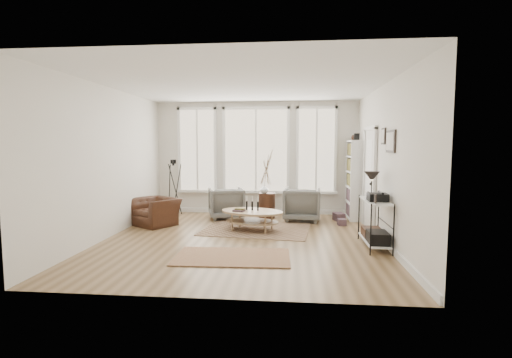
# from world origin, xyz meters

# --- Properties ---
(room) EXTENTS (5.50, 5.54, 2.90)m
(room) POSITION_xyz_m (0.02, 0.03, 1.43)
(room) COLOR olive
(room) RESTS_ON ground
(bay_window) EXTENTS (4.14, 0.12, 2.24)m
(bay_window) POSITION_xyz_m (0.00, 2.71, 1.61)
(bay_window) COLOR tan
(bay_window) RESTS_ON ground
(door) EXTENTS (0.09, 1.06, 2.22)m
(door) POSITION_xyz_m (2.57, 1.15, 1.12)
(door) COLOR silver
(door) RESTS_ON ground
(bookcase) EXTENTS (0.31, 0.85, 2.06)m
(bookcase) POSITION_xyz_m (2.44, 2.23, 0.96)
(bookcase) COLOR white
(bookcase) RESTS_ON ground
(low_shelf) EXTENTS (0.38, 1.08, 1.30)m
(low_shelf) POSITION_xyz_m (2.38, -0.30, 0.51)
(low_shelf) COLOR white
(low_shelf) RESTS_ON ground
(wall_art) EXTENTS (0.04, 0.88, 0.44)m
(wall_art) POSITION_xyz_m (2.58, -0.27, 1.88)
(wall_art) COLOR black
(wall_art) RESTS_ON ground
(rug_main) EXTENTS (2.37, 1.89, 0.01)m
(rug_main) POSITION_xyz_m (0.19, 0.86, 0.01)
(rug_main) COLOR brown
(rug_main) RESTS_ON ground
(rug_runner) EXTENTS (1.86, 1.07, 0.01)m
(rug_runner) POSITION_xyz_m (-0.02, -1.14, 0.01)
(rug_runner) COLOR brown
(rug_runner) RESTS_ON ground
(coffee_table) EXTENTS (1.49, 1.15, 0.61)m
(coffee_table) POSITION_xyz_m (0.09, 0.75, 0.33)
(coffee_table) COLOR tan
(coffee_table) RESTS_ON ground
(armchair_left) EXTENTS (1.01, 1.03, 0.75)m
(armchair_left) POSITION_xyz_m (-0.66, 1.99, 0.38)
(armchair_left) COLOR slate
(armchair_left) RESTS_ON ground
(armchair_right) EXTENTS (0.91, 0.93, 0.78)m
(armchair_right) POSITION_xyz_m (1.18, 1.88, 0.39)
(armchair_right) COLOR slate
(armchair_right) RESTS_ON ground
(side_table) EXTENTS (0.41, 0.41, 1.71)m
(side_table) POSITION_xyz_m (0.33, 2.15, 0.82)
(side_table) COLOR #3B1F13
(side_table) RESTS_ON ground
(vase) EXTENTS (0.22, 0.22, 0.22)m
(vase) POSITION_xyz_m (0.26, 2.07, 0.72)
(vase) COLOR silver
(vase) RESTS_ON side_table
(accent_chair) EXTENTS (1.22, 1.19, 0.60)m
(accent_chair) POSITION_xyz_m (-2.11, 1.09, 0.30)
(accent_chair) COLOR #3B1F13
(accent_chair) RESTS_ON ground
(tripod_camera) EXTENTS (0.50, 0.50, 1.42)m
(tripod_camera) POSITION_xyz_m (-2.07, 2.30, 0.65)
(tripod_camera) COLOR black
(tripod_camera) RESTS_ON ground
(book_stack_near) EXTENTS (0.29, 0.33, 0.18)m
(book_stack_near) POSITION_xyz_m (2.05, 1.95, 0.09)
(book_stack_near) COLOR brown
(book_stack_near) RESTS_ON ground
(book_stack_far) EXTENTS (0.19, 0.23, 0.14)m
(book_stack_far) POSITION_xyz_m (2.05, 1.44, 0.07)
(book_stack_far) COLOR brown
(book_stack_far) RESTS_ON ground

